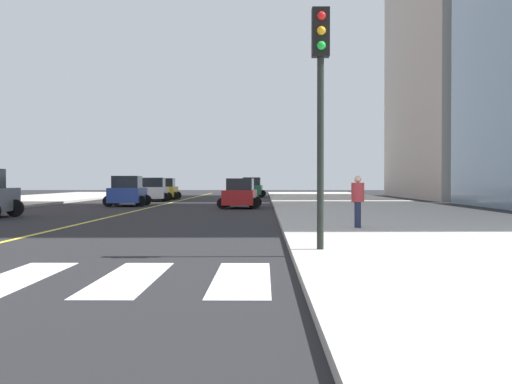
% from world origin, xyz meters
% --- Properties ---
extents(sidewalk_kerb_east, '(10.00, 120.00, 0.15)m').
position_xyz_m(sidewalk_kerb_east, '(12.20, 20.00, 0.07)').
color(sidewalk_kerb_east, '#B2ADA3').
rests_on(sidewalk_kerb_east, ground).
extents(lane_divider_paint, '(0.16, 80.00, 0.01)m').
position_xyz_m(lane_divider_paint, '(0.00, 40.00, 0.01)').
color(lane_divider_paint, yellow).
rests_on(lane_divider_paint, ground).
extents(parking_garage_concrete, '(18.00, 24.00, 28.64)m').
position_xyz_m(parking_garage_concrete, '(28.72, 55.54, 14.32)').
color(parking_garage_concrete, '#B2ADA3').
rests_on(parking_garage_concrete, ground).
extents(car_yellow_second, '(2.55, 4.04, 1.79)m').
position_xyz_m(car_yellow_second, '(-1.72, 50.78, 0.84)').
color(car_yellow_second, gold).
rests_on(car_yellow_second, ground).
extents(car_white_third, '(2.63, 4.12, 1.81)m').
position_xyz_m(car_white_third, '(-1.80, 45.59, 0.85)').
color(car_white_third, silver).
rests_on(car_white_third, ground).
extents(car_green_fourth, '(2.72, 4.29, 1.89)m').
position_xyz_m(car_green_fourth, '(5.50, 58.10, 0.89)').
color(car_green_fourth, '#236B42').
rests_on(car_green_fourth, ground).
extents(car_blue_fifth, '(2.71, 4.25, 1.87)m').
position_xyz_m(car_blue_fifth, '(-1.85, 35.58, 0.87)').
color(car_blue_fifth, '#2D479E').
rests_on(car_blue_fifth, ground).
extents(car_red_sixth, '(2.50, 3.89, 1.70)m').
position_xyz_m(car_red_sixth, '(5.27, 32.33, 0.80)').
color(car_red_sixth, red).
rests_on(car_red_sixth, ground).
extents(traffic_light_near_corner, '(0.36, 0.41, 4.95)m').
position_xyz_m(traffic_light_near_corner, '(7.81, 7.22, 3.62)').
color(traffic_light_near_corner, black).
rests_on(traffic_light_near_corner, sidewalk_kerb_east).
extents(pedestrian_waiting_east, '(0.39, 0.39, 1.57)m').
position_xyz_m(pedestrian_waiting_east, '(9.48, 13.82, 1.01)').
color(pedestrian_waiting_east, '#232847').
rests_on(pedestrian_waiting_east, sidewalk_kerb_east).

